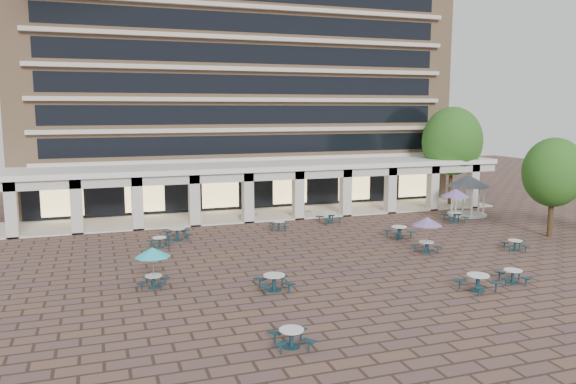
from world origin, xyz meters
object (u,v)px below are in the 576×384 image
object	(u,v)px
picnic_table_1	(291,336)
picnic_table_3	(513,275)
gazebo	(468,185)
planter_left	(249,215)
picnic_table_2	(478,281)
planter_right	(302,211)

from	to	relation	value
picnic_table_1	picnic_table_3	bearing A→B (deg)	20.20
gazebo	planter_left	world-z (taller)	gazebo
planter_left	picnic_table_2	bearing A→B (deg)	-73.43
gazebo	planter_right	size ratio (longest dim) A/B	2.43
picnic_table_2	gazebo	bearing A→B (deg)	44.24
planter_right	planter_left	bearing A→B (deg)	-180.00
picnic_table_2	planter_left	bearing A→B (deg)	95.84
picnic_table_2	picnic_table_3	world-z (taller)	picnic_table_2
planter_left	planter_right	size ratio (longest dim) A/B	1.00
picnic_table_1	picnic_table_3	size ratio (longest dim) A/B	0.89
picnic_table_2	picnic_table_3	xyz separation A→B (m)	(2.52, 0.48, -0.08)
picnic_table_2	planter_left	size ratio (longest dim) A/B	1.38
gazebo	planter_left	xyz separation A→B (m)	(-18.02, 3.64, -2.05)
picnic_table_1	gazebo	xyz separation A→B (m)	(22.78, 20.26, 2.13)
picnic_table_2	gazebo	xyz separation A→B (m)	(11.89, 16.96, 2.06)
picnic_table_3	planter_right	bearing A→B (deg)	123.88
picnic_table_3	planter_left	distance (m)	21.91
picnic_table_1	planter_left	size ratio (longest dim) A/B	1.13
planter_left	gazebo	bearing A→B (deg)	-11.43
picnic_table_2	picnic_table_3	bearing A→B (deg)	0.11
picnic_table_1	picnic_table_3	world-z (taller)	picnic_table_1
picnic_table_1	planter_left	world-z (taller)	planter_left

